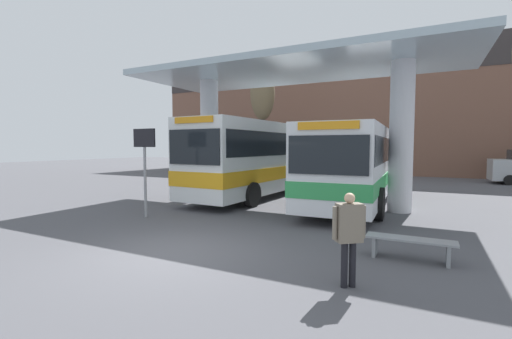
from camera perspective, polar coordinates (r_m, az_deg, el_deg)
ground_plane at (r=7.99m, az=-13.66°, el=-13.33°), size 100.00×100.00×0.00m
townhouse_backdrop at (r=30.19m, az=17.43°, el=10.77°), size 40.00×0.58×10.43m
station_canopy at (r=14.28m, az=6.20°, el=13.05°), size 13.19×5.37×5.58m
transit_bus_left_bay at (r=16.47m, az=1.31°, el=2.28°), size 3.03×10.49×3.41m
transit_bus_center_bay at (r=14.74m, az=16.39°, el=1.29°), size 2.93×10.54×3.06m
waiting_bench_near_pillar at (r=7.88m, az=24.30°, el=-11.23°), size 1.73×0.44×0.46m
info_sign_platform at (r=11.81m, az=-18.07°, el=2.42°), size 0.90×0.09×2.93m
pedestrian_waiting at (r=5.95m, az=15.24°, el=-9.69°), size 0.52×0.44×1.59m
poplar_tree_behind_right at (r=26.91m, az=1.10°, el=12.17°), size 1.89×1.89×8.54m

